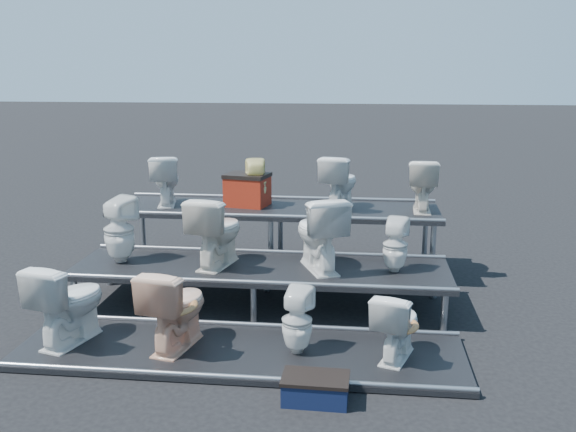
# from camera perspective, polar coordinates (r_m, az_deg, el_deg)

# --- Properties ---
(ground) EXTENTS (80.00, 80.00, 0.00)m
(ground) POSITION_cam_1_polar(r_m,az_deg,el_deg) (7.36, -2.43, -7.93)
(ground) COLOR black
(ground) RESTS_ON ground
(tier_front) EXTENTS (4.20, 1.20, 0.06)m
(tier_front) POSITION_cam_1_polar(r_m,az_deg,el_deg) (6.18, -4.35, -11.98)
(tier_front) COLOR black
(tier_front) RESTS_ON ground
(tier_mid) EXTENTS (4.20, 1.20, 0.46)m
(tier_mid) POSITION_cam_1_polar(r_m,az_deg,el_deg) (7.29, -2.45, -6.24)
(tier_mid) COLOR black
(tier_mid) RESTS_ON ground
(tier_back) EXTENTS (4.20, 1.20, 0.86)m
(tier_back) POSITION_cam_1_polar(r_m,az_deg,el_deg) (8.45, -1.09, -2.05)
(tier_back) COLOR black
(tier_back) RESTS_ON ground
(toilet_0) EXTENTS (0.65, 0.88, 0.81)m
(toilet_0) POSITION_cam_1_polar(r_m,az_deg,el_deg) (6.51, -18.91, -7.21)
(toilet_0) COLOR silver
(toilet_0) RESTS_ON tier_front
(toilet_1) EXTENTS (0.60, 0.85, 0.79)m
(toilet_1) POSITION_cam_1_polar(r_m,az_deg,el_deg) (6.14, -9.97, -7.96)
(toilet_1) COLOR #E9B291
(toilet_1) RESTS_ON tier_front
(toilet_2) EXTENTS (0.34, 0.34, 0.63)m
(toilet_2) POSITION_cam_1_polar(r_m,az_deg,el_deg) (5.96, 0.82, -9.29)
(toilet_2) COLOR silver
(toilet_2) RESTS_ON tier_front
(toilet_3) EXTENTS (0.54, 0.71, 0.64)m
(toilet_3) POSITION_cam_1_polar(r_m,az_deg,el_deg) (5.95, 9.65, -9.47)
(toilet_3) COLOR silver
(toilet_3) RESTS_ON tier_front
(toilet_4) EXTENTS (0.45, 0.46, 0.76)m
(toilet_4) POSITION_cam_1_polar(r_m,az_deg,el_deg) (7.53, -14.78, -1.19)
(toilet_4) COLOR silver
(toilet_4) RESTS_ON tier_mid
(toilet_5) EXTENTS (0.61, 0.86, 0.80)m
(toilet_5) POSITION_cam_1_polar(r_m,az_deg,el_deg) (7.19, -6.37, -1.32)
(toilet_5) COLOR silver
(toilet_5) RESTS_ON tier_mid
(toilet_6) EXTENTS (0.74, 0.93, 0.83)m
(toilet_6) POSITION_cam_1_polar(r_m,az_deg,el_deg) (7.03, 2.77, -1.47)
(toilet_6) COLOR silver
(toilet_6) RESTS_ON tier_mid
(toilet_7) EXTENTS (0.33, 0.33, 0.60)m
(toilet_7) POSITION_cam_1_polar(r_m,az_deg,el_deg) (7.05, 9.52, -2.56)
(toilet_7) COLOR silver
(toilet_7) RESTS_ON tier_mid
(toilet_8) EXTENTS (0.50, 0.71, 0.66)m
(toilet_8) POSITION_cam_1_polar(r_m,az_deg,el_deg) (8.60, -10.84, 3.18)
(toilet_8) COLOR silver
(toilet_8) RESTS_ON tier_back
(toilet_9) EXTENTS (0.33, 0.34, 0.62)m
(toilet_9) POSITION_cam_1_polar(r_m,az_deg,el_deg) (8.33, -2.89, 2.93)
(toilet_9) COLOR #F2E391
(toilet_9) RESTS_ON tier_back
(toilet_10) EXTENTS (0.55, 0.76, 0.69)m
(toilet_10) POSITION_cam_1_polar(r_m,az_deg,el_deg) (8.22, 4.62, 3.02)
(toilet_10) COLOR silver
(toilet_10) RESTS_ON tier_back
(toilet_11) EXTENTS (0.40, 0.67, 0.66)m
(toilet_11) POSITION_cam_1_polar(r_m,az_deg,el_deg) (8.25, 11.86, 2.71)
(toilet_11) COLOR silver
(toilet_11) RESTS_ON tier_back
(red_crate) EXTENTS (0.60, 0.52, 0.38)m
(red_crate) POSITION_cam_1_polar(r_m,az_deg,el_deg) (8.43, -3.63, 2.19)
(red_crate) COLOR maroon
(red_crate) RESTS_ON tier_back
(step_stool) EXTENTS (0.53, 0.33, 0.19)m
(step_stool) POSITION_cam_1_polar(r_m,az_deg,el_deg) (5.38, 2.45, -15.23)
(step_stool) COLOR black
(step_stool) RESTS_ON ground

